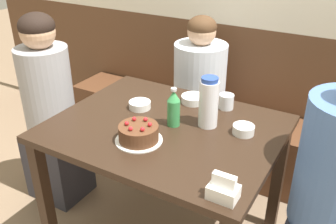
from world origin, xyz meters
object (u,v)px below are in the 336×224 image
(person_pale_blue_shirt, at_px, (51,118))
(bowl_rice_small, at_px, (193,99))
(water_pitcher, at_px, (209,103))
(soju_bottle, at_px, (174,108))
(glass_water_tall, at_px, (226,102))
(napkin_holder, at_px, (223,190))
(bench_seat, at_px, (223,140))
(person_grey_tee, at_px, (199,102))
(birthday_cake, at_px, (139,133))
(bowl_side_dish, at_px, (140,105))
(bowl_soup_white, at_px, (243,130))

(person_pale_blue_shirt, bearing_deg, bowl_rice_small, 20.76)
(water_pitcher, height_order, soju_bottle, water_pitcher)
(bowl_rice_small, bearing_deg, water_pitcher, -47.27)
(bowl_rice_small, relative_size, glass_water_tall, 1.64)
(soju_bottle, height_order, glass_water_tall, soju_bottle)
(water_pitcher, distance_m, napkin_holder, 0.55)
(bench_seat, xyz_separation_m, water_pitcher, (0.18, -0.72, 0.65))
(bench_seat, bearing_deg, person_pale_blue_shirt, -134.39)
(person_pale_blue_shirt, height_order, person_grey_tee, person_pale_blue_shirt)
(soju_bottle, xyz_separation_m, person_grey_tee, (-0.18, 0.68, -0.30))
(birthday_cake, bearing_deg, bench_seat, 88.13)
(bowl_rice_small, bearing_deg, person_grey_tee, 110.34)
(soju_bottle, relative_size, bowl_rice_small, 1.51)
(bench_seat, bearing_deg, birthday_cake, -91.87)
(soju_bottle, bearing_deg, bowl_rice_small, 96.88)
(soju_bottle, xyz_separation_m, bowl_side_dish, (-0.25, 0.07, -0.07))
(bowl_rice_small, height_order, person_pale_blue_shirt, person_pale_blue_shirt)
(napkin_holder, height_order, glass_water_tall, napkin_holder)
(bench_seat, distance_m, napkin_holder, 1.39)
(bowl_soup_white, bearing_deg, bowl_rice_small, 153.01)
(bench_seat, xyz_separation_m, bowl_soup_white, (0.36, -0.71, 0.55))
(bench_seat, bearing_deg, bowl_rice_small, -90.21)
(bench_seat, distance_m, water_pitcher, 0.99)
(bowl_rice_small, relative_size, person_grey_tee, 0.12)
(napkin_holder, bearing_deg, bench_seat, 111.05)
(water_pitcher, bearing_deg, bowl_rice_small, 132.73)
(bench_seat, relative_size, person_grey_tee, 2.23)
(birthday_cake, bearing_deg, person_grey_tee, 97.46)
(bowl_soup_white, height_order, bowl_rice_small, bowl_soup_white)
(bowl_rice_small, bearing_deg, bowl_soup_white, -26.99)
(birthday_cake, height_order, napkin_holder, napkin_holder)
(water_pitcher, distance_m, soju_bottle, 0.17)
(birthday_cake, bearing_deg, water_pitcher, 54.14)
(water_pitcher, bearing_deg, bench_seat, 103.96)
(bowl_rice_small, bearing_deg, person_pale_blue_shirt, -159.24)
(soju_bottle, height_order, bowl_rice_small, soju_bottle)
(bowl_soup_white, distance_m, person_pale_blue_shirt, 1.20)
(bowl_soup_white, relative_size, glass_water_tall, 1.29)
(bowl_soup_white, relative_size, bowl_side_dish, 0.88)
(birthday_cake, distance_m, bowl_side_dish, 0.34)
(soju_bottle, relative_size, napkin_holder, 1.81)
(napkin_holder, relative_size, glass_water_tall, 1.37)
(bowl_soup_white, bearing_deg, water_pitcher, -176.57)
(napkin_holder, distance_m, bowl_soup_white, 0.49)
(glass_water_tall, bearing_deg, soju_bottle, -117.18)
(bowl_side_dish, distance_m, glass_water_tall, 0.47)
(water_pitcher, distance_m, bowl_soup_white, 0.21)
(bowl_soup_white, xyz_separation_m, glass_water_tall, (-0.17, 0.21, 0.02))
(soju_bottle, bearing_deg, napkin_holder, -42.23)
(napkin_holder, distance_m, bowl_side_dish, 0.81)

